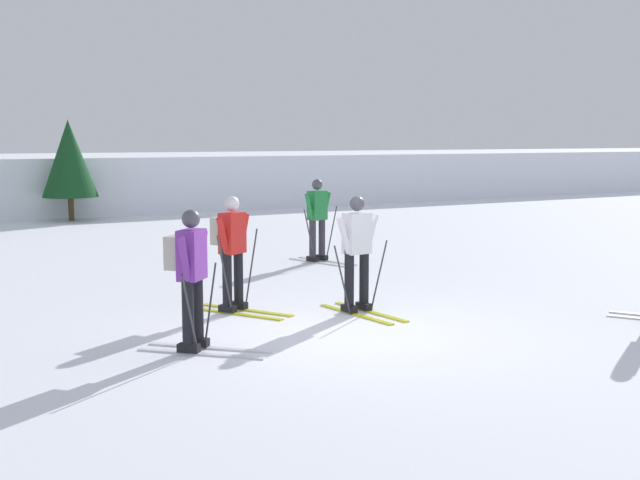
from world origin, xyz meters
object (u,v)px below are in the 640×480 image
skier_purple (190,273)px  conifer_far_left (69,159)px  skier_white (357,251)px  skier_green (318,218)px  skier_red (231,247)px

skier_purple → conifer_far_left: size_ratio=0.55×
skier_white → skier_green: bearing=67.7°
skier_purple → skier_green: (4.70, 5.32, -0.04)m
skier_white → skier_purple: 2.98m
skier_white → skier_red: size_ratio=1.00×
skier_red → skier_purple: bearing=-125.7°
skier_white → skier_red: (-1.59, 0.95, 0.04)m
skier_purple → skier_white: bearing=16.2°
skier_green → conifer_far_left: conifer_far_left is taller
skier_white → skier_red: same height
conifer_far_left → skier_green: bearing=-76.2°
skier_green → skier_white: bearing=-112.3°
skier_green → conifer_far_left: size_ratio=0.55×
skier_green → skier_red: size_ratio=1.00×
skier_purple → skier_green: 7.10m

